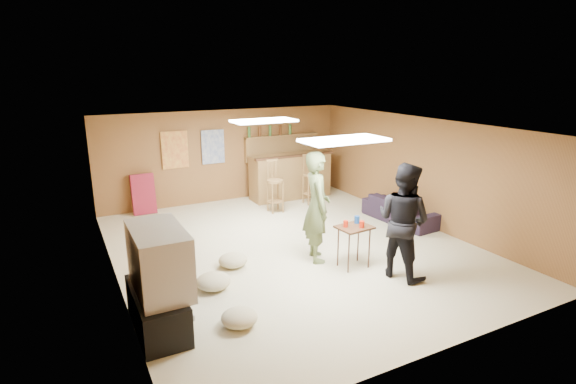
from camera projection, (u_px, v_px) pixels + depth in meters
name	position (u px, v px, depth m)	size (l,w,h in m)	color
ground	(293.00, 248.00, 8.13)	(7.00, 7.00, 0.00)	beige
ceiling	(293.00, 126.00, 7.55)	(6.00, 7.00, 0.02)	silver
wall_back	(225.00, 156.00, 10.83)	(6.00, 0.02, 2.20)	brown
wall_front	(446.00, 264.00, 4.85)	(6.00, 0.02, 2.20)	brown
wall_left	(111.00, 214.00, 6.50)	(0.02, 7.00, 2.20)	brown
wall_right	(422.00, 172.00, 9.18)	(0.02, 7.00, 2.20)	brown
tv_stand	(157.00, 309.00, 5.57)	(0.55, 1.30, 0.50)	black
dvd_box	(176.00, 312.00, 5.69)	(0.35, 0.50, 0.08)	#B2B2B7
tv_body	(159.00, 260.00, 5.43)	(0.60, 1.10, 0.80)	#B2B2B7
tv_screen	(184.00, 255.00, 5.57)	(0.02, 0.95, 0.65)	navy
bar_counter	(290.00, 176.00, 11.18)	(2.00, 0.60, 1.10)	brown
bar_lip	(295.00, 156.00, 10.82)	(2.10, 0.12, 0.05)	#3B2113
bar_shelf	(282.00, 136.00, 11.31)	(2.00, 0.18, 0.05)	brown
bar_backing	(282.00, 147.00, 11.40)	(2.00, 0.14, 0.60)	brown
poster_left	(175.00, 150.00, 10.19)	(0.60, 0.03, 0.85)	#BF3F26
poster_right	(213.00, 147.00, 10.60)	(0.55, 0.03, 0.80)	#334C99
folding_chair_stack	(143.00, 194.00, 9.94)	(0.50, 0.14, 0.90)	maroon
ceiling_panel_front	(344.00, 140.00, 6.27)	(1.20, 0.60, 0.04)	white
ceiling_panel_back	(264.00, 121.00, 8.58)	(1.20, 0.60, 0.04)	white
person_olive	(317.00, 207.00, 7.41)	(0.68, 0.44, 1.86)	#57663B
person_black	(403.00, 221.00, 6.83)	(0.87, 0.68, 1.80)	black
sofa	(401.00, 210.00, 9.47)	(1.72, 0.67, 0.50)	black
tray_table	(354.00, 247.00, 7.27)	(0.54, 0.43, 0.70)	#3B2113
cup_red_near	(346.00, 224.00, 7.14)	(0.08, 0.08, 0.10)	red
cup_red_far	(362.00, 224.00, 7.10)	(0.08, 0.08, 0.11)	red
cup_blue	(357.00, 220.00, 7.31)	(0.09, 0.09, 0.12)	navy
bar_stool_left	(275.00, 185.00, 10.01)	(0.40, 0.40, 1.27)	brown
bar_stool_right	(311.00, 177.00, 10.64)	(0.41, 0.41, 1.31)	brown
cushion_near_tv	(213.00, 281.00, 6.60)	(0.51, 0.51, 0.23)	tan
cushion_mid	(233.00, 260.00, 7.35)	(0.47, 0.47, 0.21)	tan
cushion_far	(239.00, 318.00, 5.66)	(0.46, 0.46, 0.21)	tan
bottle_row	(270.00, 130.00, 11.10)	(1.20, 0.08, 0.26)	#3F7233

